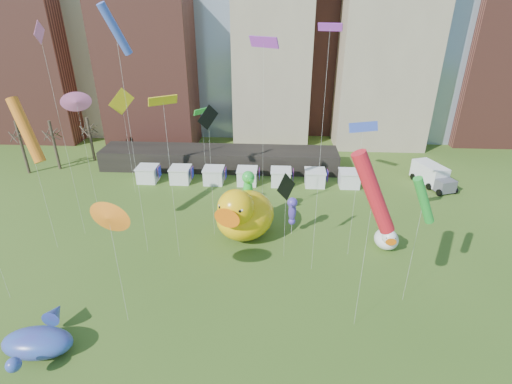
# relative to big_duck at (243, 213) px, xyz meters

# --- Properties ---
(skyline) EXTENTS (101.00, 23.00, 68.00)m
(skyline) POSITION_rel_big_duck_xyz_m (0.49, 39.82, 18.34)
(skyline) COLOR brown
(skyline) RESTS_ON ground
(pavilion) EXTENTS (38.00, 6.00, 3.20)m
(pavilion) POSITION_rel_big_duck_xyz_m (-5.76, 20.76, -1.50)
(pavilion) COLOR black
(pavilion) RESTS_ON ground
(vendor_tents) EXTENTS (33.24, 2.80, 2.40)m
(vendor_tents) POSITION_rel_big_duck_xyz_m (-0.74, 14.76, -2.00)
(vendor_tents) COLOR white
(vendor_tents) RESTS_ON ground
(bare_trees) EXTENTS (8.44, 6.44, 8.50)m
(bare_trees) POSITION_rel_big_duck_xyz_m (-31.92, 19.30, 0.91)
(bare_trees) COLOR #382B21
(bare_trees) RESTS_ON ground
(big_duck) EXTENTS (8.48, 9.63, 6.76)m
(big_duck) POSITION_rel_big_duck_xyz_m (0.00, 0.00, 0.00)
(big_duck) COLOR yellow
(big_duck) RESTS_ON ground
(small_duck) EXTENTS (2.69, 3.56, 2.72)m
(small_duck) POSITION_rel_big_duck_xyz_m (15.77, -1.35, -1.86)
(small_duck) COLOR white
(small_duck) RESTS_ON ground
(seahorse_green) EXTENTS (1.96, 2.18, 6.84)m
(seahorse_green) POSITION_rel_big_duck_xyz_m (0.28, 3.34, 1.89)
(seahorse_green) COLOR silver
(seahorse_green) RESTS_ON ground
(seahorse_purple) EXTENTS (1.43, 1.64, 4.74)m
(seahorse_purple) POSITION_rel_big_duck_xyz_m (5.51, 1.00, 0.20)
(seahorse_purple) COLOR silver
(seahorse_purple) RESTS_ON ground
(whale_inflatable) EXTENTS (5.45, 6.93, 2.37)m
(whale_inflatable) POSITION_rel_big_duck_xyz_m (-14.16, -17.07, -2.02)
(whale_inflatable) COLOR #413592
(whale_inflatable) RESTS_ON ground
(box_truck) EXTENTS (4.78, 7.55, 3.02)m
(box_truck) POSITION_rel_big_duck_xyz_m (26.46, 15.95, -1.55)
(box_truck) COLOR white
(box_truck) RESTS_ON ground
(kite_0) EXTENTS (3.77, 1.26, 15.42)m
(kite_0) POSITION_rel_big_duck_xyz_m (10.44, -12.86, 9.14)
(kite_0) COLOR silver
(kite_0) RESTS_ON ground
(kite_1) EXTENTS (2.19, 1.42, 14.83)m
(kite_1) POSITION_rel_big_duck_xyz_m (-20.55, 7.24, 10.54)
(kite_1) COLOR silver
(kite_1) RESTS_ON ground
(kite_2) EXTENTS (1.85, 2.63, 9.75)m
(kite_2) POSITION_rel_big_duck_xyz_m (4.58, -3.55, 5.00)
(kite_2) COLOR silver
(kite_2) RESTS_ON ground
(kite_3) EXTENTS (1.90, 2.20, 11.99)m
(kite_3) POSITION_rel_big_duck_xyz_m (-6.36, 11.86, 8.42)
(kite_3) COLOR silver
(kite_3) RESTS_ON ground
(kite_4) EXTENTS (2.34, 1.85, 16.96)m
(kite_4) POSITION_rel_big_duck_xyz_m (-6.50, -4.18, 13.32)
(kite_4) COLOR silver
(kite_4) RESTS_ON ground
(kite_5) EXTENTS (2.26, 2.31, 24.38)m
(kite_5) POSITION_rel_big_duck_xyz_m (-10.15, -3.42, 19.11)
(kite_5) COLOR silver
(kite_5) RESTS_ON ground
(kite_6) EXTENTS (3.63, 2.92, 16.47)m
(kite_6) POSITION_rel_big_duck_xyz_m (-20.25, -3.41, 10.25)
(kite_6) COLOR silver
(kite_6) RESTS_ON ground
(kite_7) EXTENTS (1.86, 0.96, 22.88)m
(kite_7) POSITION_rel_big_duck_xyz_m (7.39, -5.55, 19.00)
(kite_7) COLOR silver
(kite_7) RESTS_ON ground
(kite_9) EXTENTS (0.15, 2.11, 22.88)m
(kite_9) POSITION_rel_big_duck_xyz_m (-18.58, -0.37, 17.86)
(kite_9) COLOR silver
(kite_9) RESTS_ON ground
(kite_10) EXTENTS (1.86, 1.82, 15.19)m
(kite_10) POSITION_rel_big_duck_xyz_m (-3.42, 0.30, 10.55)
(kite_10) COLOR silver
(kite_10) RESTS_ON ground
(kite_11) EXTENTS (2.62, 1.30, 12.31)m
(kite_11) POSITION_rel_big_duck_xyz_m (15.32, -9.67, 7.05)
(kite_11) COLOR silver
(kite_11) RESTS_ON ground
(kite_12) EXTENTS (2.72, 2.14, 14.66)m
(kite_12) POSITION_rel_big_duck_xyz_m (-16.51, 10.92, 9.71)
(kite_12) COLOR silver
(kite_12) RESTS_ON ground
(kite_13) EXTENTS (2.85, 1.30, 14.48)m
(kite_13) POSITION_rel_big_duck_xyz_m (11.45, -2.71, 10.86)
(kite_13) COLOR silver
(kite_13) RESTS_ON ground
(kite_14) EXTENTS (2.39, 0.97, 11.23)m
(kite_14) POSITION_rel_big_duck_xyz_m (-8.63, -13.58, 6.92)
(kite_14) COLOR silver
(kite_14) RESTS_ON ground
(kite_15) EXTENTS (3.18, 2.67, 21.26)m
(kite_15) POSITION_rel_big_duck_xyz_m (1.98, 4.23, 17.49)
(kite_15) COLOR silver
(kite_15) RESTS_ON ground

